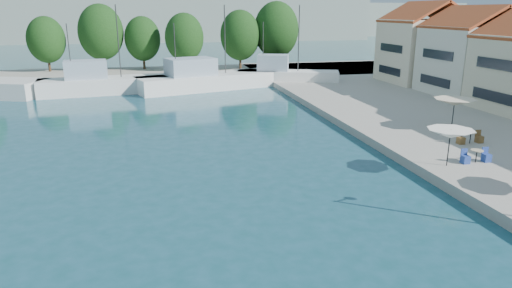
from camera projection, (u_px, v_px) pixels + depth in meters
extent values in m
cube|color=#A39D93|center=(157.00, 75.00, 65.35)|extent=(90.00, 16.00, 0.60)
cube|color=gray|center=(81.00, 15.00, 145.69)|extent=(180.00, 40.00, 16.00)
cube|color=gray|center=(276.00, 19.00, 179.66)|extent=(140.00, 40.00, 12.00)
cube|color=silver|center=(471.00, 61.00, 47.58)|extent=(8.00, 8.50, 7.00)
pyramid|color=#AC4D26|center=(478.00, 8.00, 46.09)|extent=(8.40, 8.80, 1.80)
cube|color=beige|center=(423.00, 51.00, 55.94)|extent=(8.60, 8.50, 7.50)
pyramid|color=#AC4D26|center=(428.00, 4.00, 54.38)|extent=(9.00, 8.80, 1.80)
cube|color=silver|center=(108.00, 87.00, 52.24)|extent=(15.34, 5.72, 2.20)
cube|color=#94A7B7|center=(86.00, 69.00, 50.92)|extent=(4.83, 3.53, 2.00)
cylinder|color=#2D2D2D|center=(118.00, 41.00, 51.30)|extent=(0.12, 0.12, 8.00)
cylinder|color=#2D2D2D|center=(69.00, 52.00, 49.88)|extent=(0.10, 0.10, 6.00)
cube|color=white|center=(212.00, 83.00, 55.29)|extent=(18.67, 9.72, 2.20)
cube|color=#94A7B7|center=(191.00, 67.00, 53.42)|extent=(6.24, 5.03, 2.00)
cylinder|color=#2D2D2D|center=(225.00, 39.00, 54.71)|extent=(0.12, 0.12, 8.00)
cylinder|color=#2D2D2D|center=(175.00, 50.00, 52.01)|extent=(0.10, 0.10, 6.00)
cube|color=white|center=(288.00, 79.00, 58.14)|extent=(13.11, 7.34, 2.20)
cube|color=#94A7B7|center=(273.00, 63.00, 57.76)|extent=(4.45, 3.67, 2.00)
cylinder|color=#2D2D2D|center=(299.00, 39.00, 56.56)|extent=(0.12, 0.12, 8.00)
cylinder|color=#2D2D2D|center=(263.00, 46.00, 57.35)|extent=(0.10, 0.10, 6.00)
cylinder|color=#3F2B19|center=(49.00, 59.00, 66.10)|extent=(0.36, 0.36, 3.48)
ellipsoid|color=black|center=(46.00, 40.00, 65.32)|extent=(5.29, 5.29, 6.62)
cylinder|color=#3F2B19|center=(103.00, 56.00, 67.48)|extent=(0.36, 0.36, 4.25)
ellipsoid|color=black|center=(101.00, 32.00, 66.53)|extent=(6.45, 6.45, 8.07)
cylinder|color=#3F2B19|center=(144.00, 57.00, 68.88)|extent=(0.36, 0.36, 3.47)
ellipsoid|color=black|center=(143.00, 39.00, 68.10)|extent=(5.27, 5.27, 6.59)
cylinder|color=#3F2B19|center=(185.00, 58.00, 66.97)|extent=(0.36, 0.36, 3.69)
ellipsoid|color=black|center=(184.00, 37.00, 66.14)|extent=(5.60, 5.60, 7.01)
cylinder|color=#3F2B19|center=(240.00, 56.00, 68.34)|extent=(0.36, 0.36, 3.87)
ellipsoid|color=black|center=(240.00, 35.00, 67.47)|extent=(5.89, 5.89, 7.36)
cylinder|color=#3F2B19|center=(276.00, 54.00, 69.72)|extent=(0.36, 0.36, 4.42)
ellipsoid|color=black|center=(276.00, 30.00, 68.72)|extent=(6.72, 6.72, 8.40)
cylinder|color=black|center=(449.00, 148.00, 25.72)|extent=(0.06, 0.06, 2.14)
cone|color=white|center=(450.00, 134.00, 25.49)|extent=(2.62, 2.62, 0.50)
cylinder|color=black|center=(453.00, 114.00, 33.59)|extent=(0.06, 0.06, 2.32)
cone|color=beige|center=(455.00, 102.00, 33.34)|extent=(3.00, 3.00, 0.50)
cylinder|color=black|center=(476.00, 156.00, 26.44)|extent=(0.06, 0.06, 0.74)
cylinder|color=tan|center=(477.00, 150.00, 26.34)|extent=(0.70, 0.70, 0.04)
cube|color=#243F93|center=(486.00, 158.00, 26.63)|extent=(0.42, 0.42, 0.46)
cube|color=#243F93|center=(465.00, 160.00, 26.34)|extent=(0.42, 0.42, 0.46)
cylinder|color=black|center=(470.00, 138.00, 30.30)|extent=(0.06, 0.06, 0.74)
cylinder|color=tan|center=(471.00, 133.00, 30.20)|extent=(0.70, 0.70, 0.04)
cube|color=brown|center=(479.00, 139.00, 30.49)|extent=(0.42, 0.42, 0.46)
cube|color=brown|center=(461.00, 141.00, 30.19)|extent=(0.42, 0.42, 0.46)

